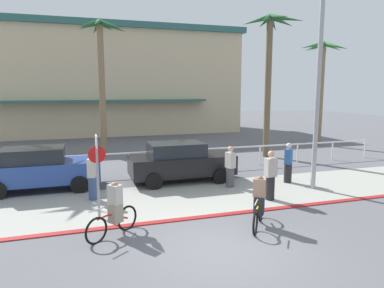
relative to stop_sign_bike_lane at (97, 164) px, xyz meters
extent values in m
plane|color=#5B5B60|center=(2.77, 6.87, -1.68)|extent=(80.00, 80.00, 0.00)
cube|color=#9E9E93|center=(2.77, 1.07, -1.67)|extent=(44.00, 4.00, 0.02)
cube|color=maroon|center=(2.77, -0.93, -1.66)|extent=(44.00, 0.24, 0.03)
cube|color=beige|center=(1.18, 22.87, 2.75)|extent=(25.08, 8.01, 8.86)
cube|color=#2D605B|center=(1.18, 22.87, 7.43)|extent=(25.68, 8.61, 0.50)
cube|color=#2D605B|center=(1.18, 18.37, 1.32)|extent=(17.55, 1.20, 0.16)
cylinder|color=white|center=(2.77, 5.37, -0.68)|extent=(24.90, 0.08, 0.08)
cylinder|color=white|center=(-2.89, 5.37, -1.18)|extent=(0.08, 0.08, 1.00)
cylinder|color=white|center=(-0.63, 5.37, -1.18)|extent=(0.08, 0.08, 1.00)
cylinder|color=white|center=(1.64, 5.37, -1.18)|extent=(0.08, 0.08, 1.00)
cylinder|color=white|center=(3.90, 5.37, -1.18)|extent=(0.08, 0.08, 1.00)
cylinder|color=white|center=(6.16, 5.37, -1.18)|extent=(0.08, 0.08, 1.00)
cylinder|color=white|center=(8.43, 5.37, -1.18)|extent=(0.08, 0.08, 1.00)
cylinder|color=white|center=(10.69, 5.37, -1.18)|extent=(0.08, 0.08, 1.00)
cylinder|color=white|center=(12.95, 5.37, -1.18)|extent=(0.08, 0.08, 1.00)
cylinder|color=white|center=(15.22, 5.37, -1.18)|extent=(0.08, 0.08, 1.00)
cylinder|color=gray|center=(0.00, 0.00, -0.58)|extent=(0.08, 0.08, 2.20)
cube|color=white|center=(0.00, 0.00, 0.70)|extent=(0.04, 0.56, 0.36)
cylinder|color=red|center=(0.00, 0.00, 0.30)|extent=(0.52, 0.03, 0.52)
cylinder|color=#9EA0A5|center=(8.26, 0.72, 2.07)|extent=(0.18, 0.18, 7.50)
cylinder|color=#846B4C|center=(0.90, 10.73, 2.18)|extent=(0.36, 0.36, 7.71)
cone|color=#235B2D|center=(1.63, 10.73, 5.79)|extent=(1.56, 0.32, 0.79)
cone|color=#235B2D|center=(1.32, 11.26, 5.89)|extent=(1.14, 1.31, 0.61)
cone|color=#235B2D|center=(0.74, 11.42, 5.79)|extent=(0.65, 1.55, 0.80)
cone|color=#235B2D|center=(0.31, 11.01, 5.84)|extent=(1.39, 0.89, 0.69)
cone|color=#235B2D|center=(0.27, 10.43, 5.80)|extent=(1.48, 0.93, 0.77)
cone|color=#235B2D|center=(0.70, 9.88, 5.81)|extent=(0.72, 1.84, 0.76)
cone|color=#235B2D|center=(1.44, 10.05, 5.76)|extent=(1.39, 1.63, 0.85)
cylinder|color=brown|center=(9.92, 7.40, 2.27)|extent=(0.36, 0.36, 7.90)
cone|color=#235B2D|center=(10.67, 7.40, 6.01)|extent=(1.58, 0.32, 0.74)
cone|color=#235B2D|center=(10.40, 7.88, 5.95)|extent=(1.27, 1.27, 0.85)
cone|color=#235B2D|center=(9.92, 8.03, 6.04)|extent=(0.32, 1.35, 0.67)
cone|color=#235B2D|center=(9.36, 7.97, 6.07)|extent=(1.40, 1.40, 0.62)
cone|color=#235B2D|center=(9.20, 7.40, 6.00)|extent=(1.54, 0.32, 0.75)
cone|color=#235B2D|center=(9.36, 6.84, 5.97)|extent=(1.42, 1.42, 0.81)
cone|color=#235B2D|center=(9.92, 6.49, 6.07)|extent=(0.32, 1.87, 0.63)
cone|color=#235B2D|center=(10.58, 6.74, 6.03)|extent=(1.59, 1.59, 0.69)
cylinder|color=#846B4C|center=(15.69, 10.18, 1.83)|extent=(0.36, 0.36, 7.02)
cone|color=#387F3D|center=(16.42, 10.18, 5.13)|extent=(1.55, 0.32, 0.72)
cone|color=#387F3D|center=(16.33, 10.82, 5.16)|extent=(1.54, 1.54, 0.67)
cone|color=#387F3D|center=(15.69, 10.91, 5.18)|extent=(0.32, 1.52, 0.64)
cone|color=#387F3D|center=(15.25, 10.62, 5.12)|extent=(1.18, 1.18, 0.74)
cone|color=#387F3D|center=(14.79, 10.18, 5.15)|extent=(1.87, 0.32, 0.69)
cone|color=#387F3D|center=(15.07, 9.56, 5.20)|extent=(1.51, 1.51, 0.59)
cone|color=#387F3D|center=(15.69, 9.45, 5.16)|extent=(0.32, 1.54, 0.67)
cone|color=#387F3D|center=(16.25, 9.63, 5.12)|extent=(1.40, 1.40, 0.76)
cube|color=#284793|center=(-1.96, 3.84, -0.95)|extent=(4.40, 1.80, 0.80)
cube|color=#1E2328|center=(-2.21, 3.84, -0.27)|extent=(2.29, 1.58, 0.56)
cylinder|color=black|center=(-0.56, 4.74, -1.35)|extent=(0.66, 0.22, 0.66)
cylinder|color=black|center=(-0.56, 2.94, -1.35)|extent=(0.66, 0.22, 0.66)
cylinder|color=black|center=(-3.37, 4.74, -1.35)|extent=(0.66, 0.22, 0.66)
cube|color=black|center=(3.64, 3.44, -0.95)|extent=(4.40, 1.80, 0.80)
cube|color=#1E2328|center=(3.39, 3.44, -0.27)|extent=(2.29, 1.58, 0.56)
cylinder|color=black|center=(5.05, 4.34, -1.35)|extent=(0.66, 0.22, 0.66)
cylinder|color=black|center=(5.05, 2.54, -1.35)|extent=(0.66, 0.22, 0.66)
cylinder|color=black|center=(2.23, 4.34, -1.35)|extent=(0.66, 0.22, 0.66)
cylinder|color=black|center=(2.23, 2.54, -1.35)|extent=(0.66, 0.22, 0.66)
torus|color=black|center=(3.98, -2.56, -1.35)|extent=(0.47, 0.62, 0.72)
torus|color=black|center=(4.63, -1.67, -1.35)|extent=(0.47, 0.62, 0.72)
cylinder|color=gold|center=(4.44, -1.94, -1.20)|extent=(0.45, 0.59, 0.35)
cylinder|color=gold|center=(4.13, -2.37, -1.06)|extent=(0.27, 0.34, 0.07)
cylinder|color=gold|center=(4.38, -2.02, -1.13)|extent=(0.05, 0.05, 0.44)
cylinder|color=silver|center=(4.01, -2.52, -0.80)|extent=(0.32, 0.42, 0.04)
cube|color=#232326|center=(4.38, -2.02, -1.07)|extent=(0.42, 0.42, 0.52)
cube|color=#93705B|center=(4.38, -2.02, -0.55)|extent=(0.43, 0.41, 0.52)
sphere|color=brown|center=(4.38, -2.02, -0.32)|extent=(0.22, 0.22, 0.22)
torus|color=black|center=(-0.17, -1.84, -1.35)|extent=(0.61, 0.48, 0.72)
torus|color=black|center=(0.71, -1.17, -1.35)|extent=(0.61, 0.48, 0.72)
cylinder|color=red|center=(0.44, -1.37, -1.20)|extent=(0.58, 0.46, 0.35)
cylinder|color=red|center=(0.02, -1.69, -1.06)|extent=(0.33, 0.27, 0.07)
cylinder|color=red|center=(0.37, -1.43, -1.13)|extent=(0.05, 0.05, 0.44)
cylinder|color=silver|center=(-0.13, -1.81, -0.80)|extent=(0.42, 0.33, 0.04)
cube|color=gray|center=(0.37, -1.43, -1.07)|extent=(0.42, 0.42, 0.52)
cube|color=#B7B2A8|center=(0.37, -1.43, -0.55)|extent=(0.41, 0.43, 0.52)
sphere|color=#9E7556|center=(0.37, -1.43, -0.32)|extent=(0.22, 0.22, 0.22)
cylinder|color=#4C4C51|center=(5.23, 1.95, -1.27)|extent=(0.38, 0.38, 0.81)
cube|color=#B7B2A8|center=(5.23, 1.95, -0.56)|extent=(0.34, 0.45, 0.62)
sphere|color=#D6A884|center=(5.23, 1.95, -0.11)|extent=(0.22, 0.22, 0.22)
cylinder|color=#232326|center=(7.83, 1.84, -1.27)|extent=(0.45, 0.45, 0.82)
cube|color=#2D5699|center=(7.83, 1.84, -0.55)|extent=(0.47, 0.47, 0.63)
sphere|color=beige|center=(7.83, 1.84, -0.09)|extent=(0.22, 0.22, 0.22)
cylinder|color=#384C7A|center=(-0.10, 1.89, -1.25)|extent=(0.41, 0.41, 0.85)
cube|color=#B7B2A8|center=(-0.10, 1.89, -0.50)|extent=(0.38, 0.46, 0.65)
sphere|color=beige|center=(-0.10, 1.89, -0.03)|extent=(0.23, 0.23, 0.23)
cylinder|color=#232326|center=(5.90, -0.02, -1.25)|extent=(0.35, 0.35, 0.86)
cube|color=#B7B2A8|center=(5.90, -0.02, -0.49)|extent=(0.43, 0.30, 0.66)
sphere|color=#D6A884|center=(5.90, -0.02, -0.01)|extent=(0.24, 0.24, 0.24)
camera|label=1|loc=(-0.44, -10.75, 2.23)|focal=33.02mm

